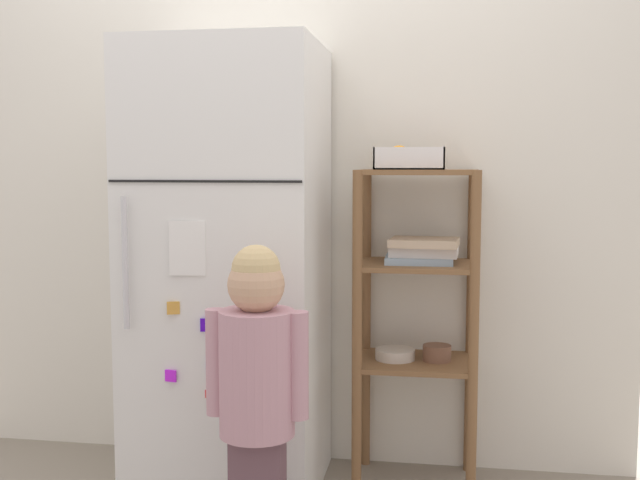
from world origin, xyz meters
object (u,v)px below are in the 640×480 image
at_px(pantry_shelf_unit, 418,290).
at_px(fruit_bin, 408,159).
at_px(child_standing, 257,372).
at_px(refrigerator, 230,270).

distance_m(pantry_shelf_unit, fruit_bin, 0.48).
bearing_deg(child_standing, refrigerator, 113.62).
xyz_separation_m(child_standing, fruit_bin, (0.41, 0.66, 0.63)).
bearing_deg(fruit_bin, child_standing, -121.67).
relative_size(refrigerator, child_standing, 1.69).
relative_size(refrigerator, fruit_bin, 6.40).
distance_m(refrigerator, child_standing, 0.62).
bearing_deg(refrigerator, pantry_shelf_unit, 9.77).
bearing_deg(refrigerator, child_standing, -66.38).
xyz_separation_m(refrigerator, fruit_bin, (0.64, 0.13, 0.40)).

